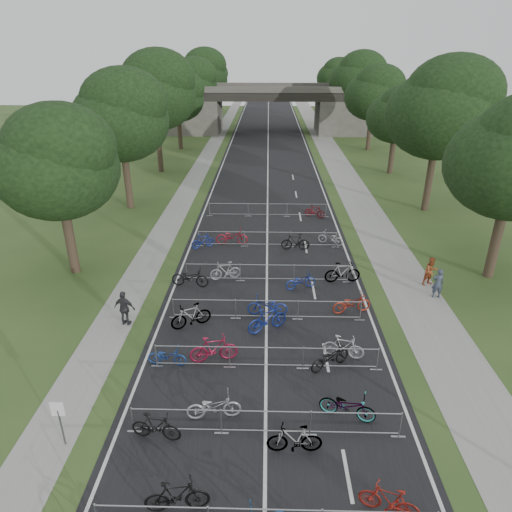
{
  "coord_description": "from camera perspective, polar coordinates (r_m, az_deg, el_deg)",
  "views": [
    {
      "loc": [
        -0.02,
        -8.23,
        12.31
      ],
      "look_at": [
        -0.65,
        16.08,
        1.1
      ],
      "focal_mm": 32.0,
      "sensor_mm": 36.0,
      "label": 1
    }
  ],
  "objects": [
    {
      "name": "barrier_row_3",
      "position": [
        22.54,
        1.33,
        -6.72
      ],
      "size": [
        9.7,
        0.08,
        1.1
      ],
      "color": "#96999E",
      "rests_on": "ground"
    },
    {
      "name": "pedestrian_b",
      "position": [
        27.35,
        21.02,
        -1.82
      ],
      "size": [
        0.99,
        0.89,
        1.67
      ],
      "primitive_type": "imported",
      "rotation": [
        0.0,
        0.0,
        0.38
      ],
      "color": "#9C4722",
      "rests_on": "ground"
    },
    {
      "name": "bike_3",
      "position": [
        15.23,
        16.33,
        -27.31
      ],
      "size": [
        1.81,
        1.07,
        1.05
      ],
      "primitive_type": "imported",
      "rotation": [
        0.0,
        0.0,
        4.36
      ],
      "color": "maroon",
      "rests_on": "ground"
    },
    {
      "name": "barrier_row_6",
      "position": [
        36.19,
        1.45,
        5.77
      ],
      "size": [
        9.7,
        0.08,
        1.1
      ],
      "color": "#96999E",
      "rests_on": "ground"
    },
    {
      "name": "bike_16",
      "position": [
        25.77,
        -8.25,
        -2.67
      ],
      "size": [
        2.19,
        0.99,
        1.11
      ],
      "primitive_type": "imported",
      "rotation": [
        0.0,
        0.0,
        1.45
      ],
      "color": "black",
      "rests_on": "ground"
    },
    {
      "name": "bike_10",
      "position": [
        19.7,
        9.23,
        -12.4
      ],
      "size": [
        2.02,
        1.63,
        1.03
      ],
      "primitive_type": "imported",
      "rotation": [
        0.0,
        0.0,
        2.14
      ],
      "color": "black",
      "rests_on": "ground"
    },
    {
      "name": "bike_23",
      "position": [
        31.36,
        9.3,
        2.21
      ],
      "size": [
        1.85,
        1.32,
        0.92
      ],
      "primitive_type": "imported",
      "rotation": [
        0.0,
        0.0,
        4.26
      ],
      "color": "#B2B3BB",
      "rests_on": "ground"
    },
    {
      "name": "tree_right_3",
      "position": [
        61.8,
        14.55,
        19.02
      ],
      "size": [
        7.17,
        7.17,
        10.93
      ],
      "color": "#33261C",
      "rests_on": "ground"
    },
    {
      "name": "tree_right_5",
      "position": [
        85.41,
        11.0,
        20.06
      ],
      "size": [
        6.16,
        6.16,
        9.39
      ],
      "color": "#33261C",
      "rests_on": "ground"
    },
    {
      "name": "bike_8",
      "position": [
        20.0,
        -11.05,
        -12.2
      ],
      "size": [
        1.71,
        0.71,
        0.88
      ],
      "primitive_type": "imported",
      "rotation": [
        0.0,
        0.0,
        1.49
      ],
      "color": "navy",
      "rests_on": "ground"
    },
    {
      "name": "park_sign",
      "position": [
        17.14,
        -23.42,
        -17.85
      ],
      "size": [
        0.45,
        0.06,
        1.83
      ],
      "color": "#4C4C51",
      "rests_on": "ground"
    },
    {
      "name": "bike_7",
      "position": [
        17.58,
        11.36,
        -17.88
      ],
      "size": [
        2.17,
        1.32,
        1.08
      ],
      "primitive_type": "imported",
      "rotation": [
        0.0,
        0.0,
        1.25
      ],
      "color": "#96999E",
      "rests_on": "ground"
    },
    {
      "name": "tree_left_2",
      "position": [
        49.65,
        -12.48,
        19.37
      ],
      "size": [
        8.4,
        8.4,
        12.81
      ],
      "color": "#33261C",
      "rests_on": "ground"
    },
    {
      "name": "bike_14",
      "position": [
        21.65,
        1.42,
        -7.93
      ],
      "size": [
        2.08,
        1.54,
        1.24
      ],
      "primitive_type": "imported",
      "rotation": [
        0.0,
        0.0,
        2.1
      ],
      "color": "navy",
      "rests_on": "ground"
    },
    {
      "name": "tree_left_3",
      "position": [
        61.49,
        -9.71,
        18.99
      ],
      "size": [
        6.72,
        6.72,
        10.25
      ],
      "color": "#33261C",
      "rests_on": "ground"
    },
    {
      "name": "bike_19",
      "position": [
        26.37,
        10.77,
        -2.03
      ],
      "size": [
        2.11,
        0.82,
        1.24
      ],
      "primitive_type": "imported",
      "rotation": [
        0.0,
        0.0,
        1.69
      ],
      "color": "#96999E",
      "rests_on": "ground"
    },
    {
      "name": "tree_left_0",
      "position": [
        27.32,
        -23.56,
        10.43
      ],
      "size": [
        6.72,
        6.72,
        10.25
      ],
      "color": "#33261C",
      "rests_on": "ground"
    },
    {
      "name": "bike_6",
      "position": [
        16.21,
        4.84,
        -21.84
      ],
      "size": [
        1.86,
        0.57,
        1.11
      ],
      "primitive_type": "imported",
      "rotation": [
        0.0,
        0.0,
        4.74
      ],
      "color": "#96999E",
      "rests_on": "ground"
    },
    {
      "name": "tree_left_1",
      "position": [
        38.23,
        -16.52,
        16.27
      ],
      "size": [
        7.56,
        7.56,
        11.53
      ],
      "color": "#33261C",
      "rests_on": "ground"
    },
    {
      "name": "bike_21",
      "position": [
        30.98,
        -3.03,
        2.44
      ],
      "size": [
        2.16,
        0.8,
        1.13
      ],
      "primitive_type": "imported",
      "rotation": [
        0.0,
        0.0,
        1.59
      ],
      "color": "maroon",
      "rests_on": "ground"
    },
    {
      "name": "bike_15",
      "position": [
        23.58,
        11.87,
        -5.81
      ],
      "size": [
        2.12,
        1.16,
        1.05
      ],
      "primitive_type": "imported",
      "rotation": [
        0.0,
        0.0,
        1.81
      ],
      "color": "maroon",
      "rests_on": "ground"
    },
    {
      "name": "tree_right_6",
      "position": [
        97.19,
        9.92,
        21.24
      ],
      "size": [
        7.17,
        7.17,
        10.93
      ],
      "color": "#33261C",
      "rests_on": "ground"
    },
    {
      "name": "tree_left_5",
      "position": [
        85.02,
        -6.68,
        21.77
      ],
      "size": [
        8.4,
        8.4,
        12.81
      ],
      "color": "#33261C",
      "rests_on": "ground"
    },
    {
      "name": "bike_18",
      "position": [
        25.44,
        5.6,
        -3.12
      ],
      "size": [
        1.87,
        1.17,
        0.93
      ],
      "primitive_type": "imported",
      "rotation": [
        0.0,
        0.0,
        1.91
      ],
      "color": "navy",
      "rests_on": "ground"
    },
    {
      "name": "bike_27",
      "position": [
        36.3,
        7.36,
        5.56
      ],
      "size": [
        1.7,
        1.17,
        1.0
      ],
      "primitive_type": "imported",
      "rotation": [
        0.0,
        0.0,
        1.1
      ],
      "color": "maroon",
      "rests_on": "ground"
    },
    {
      "name": "tree_right_1",
      "position": [
        38.71,
        22.26,
        16.48
      ],
      "size": [
        8.18,
        8.18,
        12.47
      ],
      "color": "#33261C",
      "rests_on": "ground"
    },
    {
      "name": "sidewalk_left",
      "position": [
        59.98,
        -5.86,
        12.79
      ],
      "size": [
        2.0,
        140.0,
        0.01
      ],
      "primitive_type": "cube",
      "color": "gray",
      "rests_on": "ground"
    },
    {
      "name": "bike_12",
      "position": [
        22.16,
        -8.13,
        -7.41
      ],
      "size": [
        2.05,
        1.42,
        1.21
      ],
      "primitive_type": "imported",
      "rotation": [
        0.0,
        0.0,
        5.19
      ],
      "color": "#96999E",
      "rests_on": "ground"
    },
    {
      "name": "tree_left_6",
      "position": [
        97.0,
        -5.64,
        21.2
      ],
      "size": [
        6.72,
        6.72,
        10.25
      ],
      "color": "#33261C",
      "rests_on": "ground"
    },
    {
      "name": "barrier_row_5",
      "position": [
        30.58,
        1.41,
        2.12
      ],
      "size": [
        9.7,
        0.08,
        1.1
      ],
      "color": "#96999E",
      "rests_on": "ground"
    },
    {
      "name": "sidewalk_right",
      "position": [
        60.05,
        9.36,
        12.61
      ],
      "size": [
        3.0,
        140.0,
        0.01
      ],
      "primitive_type": "cube",
      "color": "gray",
      "rests_on": "ground"
    },
    {
      "name": "lane_markings",
      "position": [
        59.51,
        1.51,
        12.8
      ],
      "size": [
        0.12,
        140.0,
        0.0
      ],
      "primitive_type": "cube",
      "color": "silver",
      "rests_on": "ground"
    },
    {
      "name": "pedestrian_a",
      "position": [
        26.13,
        21.77,
        -3.19
      ],
      "size": [
        0.63,
        0.43,
        1.69
      ],
      "primitive_type": "imported",
      "rotation": [
        0.0,
        0.0,
        3.1
      ],
      "color": "#333A4C",
      "rests_on": "ground"
    },
    {
      "name": "bike_13",
      "position": [
        22.86,
        1.44,
        -6.27
      ],
      "size": [
        2.02,
        0.72,
        1.06
      ],
      "primitive_type": "imported",
      "rotation": [
        0.0,
        0.0,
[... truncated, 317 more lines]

